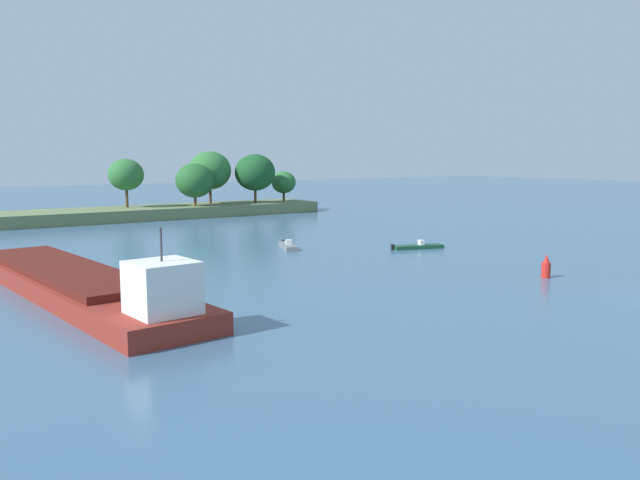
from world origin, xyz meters
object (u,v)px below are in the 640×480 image
Objects in this scene: fishing_skiff at (417,247)px; small_motorboat at (288,246)px; channel_buoy_red at (546,268)px; cargo_barge at (74,281)px.

fishing_skiff is 1.09× the size of small_motorboat.
small_motorboat is 2.75× the size of channel_buoy_red.
fishing_skiff is at bearing -35.54° from small_motorboat.
cargo_barge reaches higher than fishing_skiff.
small_motorboat is (-11.01, 7.86, 0.04)m from fishing_skiff.
channel_buoy_red is (8.22, -25.46, 0.56)m from small_motorboat.
cargo_barge is 5.84× the size of fishing_skiff.
fishing_skiff is 17.83m from channel_buoy_red.
fishing_skiff is at bearing 81.02° from channel_buoy_red.
fishing_skiff is 2.99× the size of channel_buoy_red.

